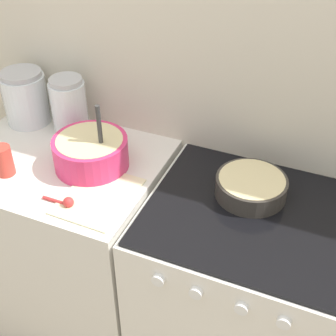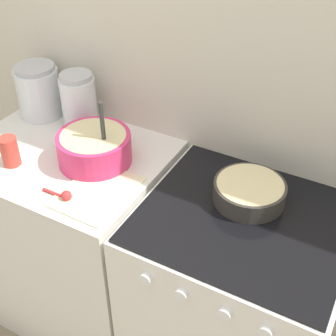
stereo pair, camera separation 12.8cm
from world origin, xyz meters
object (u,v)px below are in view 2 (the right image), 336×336
at_px(storage_jar_middle, 79,105).
at_px(tin_can, 10,151).
at_px(baking_pan, 249,191).
at_px(storage_jar_left, 39,94).
at_px(mixing_bowl, 94,147).
at_px(stove, 233,306).

distance_m(storage_jar_middle, tin_can, 0.34).
bearing_deg(baking_pan, storage_jar_left, 173.79).
bearing_deg(mixing_bowl, stove, -2.07).
height_order(baking_pan, tin_can, tin_can).
bearing_deg(storage_jar_left, stove, -10.89).
height_order(mixing_bowl, storage_jar_left, mixing_bowl).
bearing_deg(storage_jar_left, baking_pan, -6.21).
bearing_deg(mixing_bowl, baking_pan, 6.38).
height_order(stove, storage_jar_left, storage_jar_left).
relative_size(stove, tin_can, 8.14).
bearing_deg(tin_can, storage_jar_left, 113.27).
bearing_deg(mixing_bowl, tin_can, -147.91).
bearing_deg(storage_jar_left, tin_can, -66.73).
xyz_separation_m(stove, mixing_bowl, (-0.60, 0.02, 0.52)).
distance_m(baking_pan, tin_can, 0.87).
relative_size(stove, storage_jar_middle, 3.89).
distance_m(mixing_bowl, tin_can, 0.31).
distance_m(stove, tin_can, 1.01).
xyz_separation_m(storage_jar_middle, tin_can, (-0.07, -0.33, -0.04)).
height_order(storage_jar_left, storage_jar_middle, storage_jar_middle).
distance_m(mixing_bowl, storage_jar_left, 0.44).
bearing_deg(tin_can, stove, 9.31).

